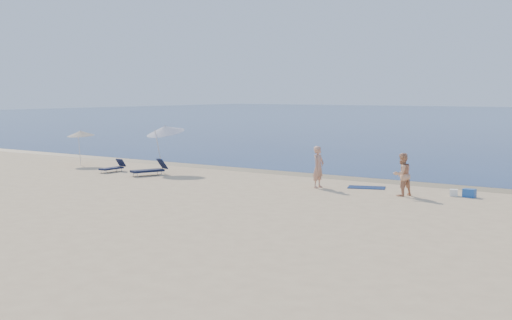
{
  "coord_description": "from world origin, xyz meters",
  "views": [
    {
      "loc": [
        14.74,
        -8.86,
        4.17
      ],
      "look_at": [
        -1.91,
        16.0,
        1.0
      ],
      "focal_mm": 45.0,
      "sensor_mm": 36.0,
      "label": 1
    }
  ],
  "objects_px": {
    "blue_cooler": "(469,193)",
    "umbrella_near": "(165,130)",
    "person_left": "(318,167)",
    "person_right": "(402,174)"
  },
  "relations": [
    {
      "from": "umbrella_near",
      "to": "blue_cooler",
      "type": "bearing_deg",
      "value": 10.79
    },
    {
      "from": "person_left",
      "to": "blue_cooler",
      "type": "xyz_separation_m",
      "value": [
        6.23,
        1.09,
        -0.75
      ]
    },
    {
      "from": "blue_cooler",
      "to": "umbrella_near",
      "type": "distance_m",
      "value": 15.69
    },
    {
      "from": "person_left",
      "to": "person_right",
      "type": "distance_m",
      "value": 3.86
    },
    {
      "from": "umbrella_near",
      "to": "person_left",
      "type": "bearing_deg",
      "value": 5.65
    },
    {
      "from": "person_left",
      "to": "blue_cooler",
      "type": "height_order",
      "value": "person_left"
    },
    {
      "from": "blue_cooler",
      "to": "person_left",
      "type": "bearing_deg",
      "value": -165.65
    },
    {
      "from": "person_right",
      "to": "person_left",
      "type": "bearing_deg",
      "value": -63.59
    },
    {
      "from": "blue_cooler",
      "to": "umbrella_near",
      "type": "bearing_deg",
      "value": -173.24
    },
    {
      "from": "person_right",
      "to": "blue_cooler",
      "type": "xyz_separation_m",
      "value": [
        2.38,
        1.17,
        -0.7
      ]
    }
  ]
}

